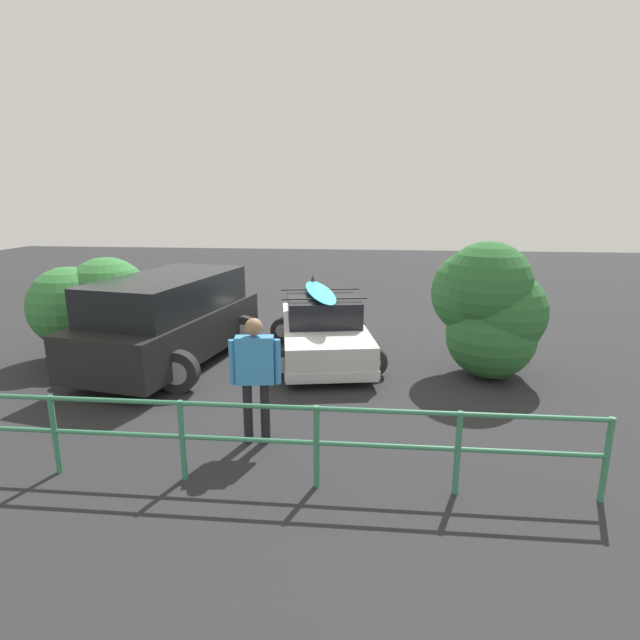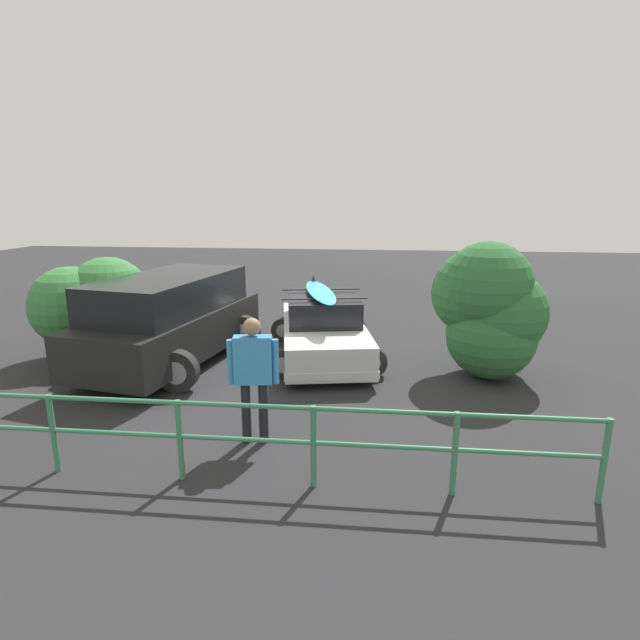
# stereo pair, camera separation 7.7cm
# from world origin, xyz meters

# --- Properties ---
(ground_plane) EXTENTS (44.00, 44.00, 0.02)m
(ground_plane) POSITION_xyz_m (0.00, 0.00, -0.01)
(ground_plane) COLOR #28282B
(ground_plane) RESTS_ON ground
(sedan_car) EXTENTS (2.65, 4.17, 1.57)m
(sedan_car) POSITION_xyz_m (-0.41, -0.13, 0.61)
(sedan_car) COLOR silver
(sedan_car) RESTS_ON ground
(suv_car) EXTENTS (3.07, 4.77, 1.79)m
(suv_car) POSITION_xyz_m (2.57, 0.62, 0.92)
(suv_car) COLOR black
(suv_car) RESTS_ON ground
(person_bystander) EXTENTS (0.68, 0.27, 1.76)m
(person_bystander) POSITION_xyz_m (0.10, 3.75, 1.06)
(person_bystander) COLOR black
(person_bystander) RESTS_ON ground
(railing_fence) EXTENTS (9.60, 0.19, 1.01)m
(railing_fence) POSITION_xyz_m (0.76, 4.76, 0.67)
(railing_fence) COLOR #387F5B
(railing_fence) RESTS_ON ground
(bush_near_left) EXTENTS (2.07, 1.83, 2.54)m
(bush_near_left) POSITION_xyz_m (-3.56, 0.69, 1.31)
(bush_near_left) COLOR #4C3828
(bush_near_left) RESTS_ON ground
(bush_near_right) EXTENTS (2.31, 2.03, 2.09)m
(bush_near_right) POSITION_xyz_m (4.39, 0.45, 1.19)
(bush_near_right) COLOR #4C3828
(bush_near_right) RESTS_ON ground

